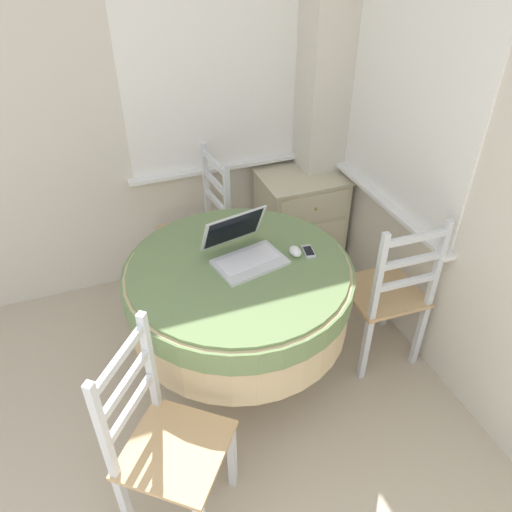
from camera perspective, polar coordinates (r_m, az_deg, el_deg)
corner_room_shell at (r=2.23m, az=1.38°, el=10.23°), size 4.42×4.87×2.55m
round_dining_table at (r=2.54m, az=-1.97°, el=-3.99°), size 1.14×1.14×0.78m
laptop at (r=2.46m, az=-1.38°, el=0.66°), size 0.39×0.38×0.23m
computer_mouse at (r=2.51m, az=4.52°, el=0.54°), size 0.06×0.09×0.04m
cell_phone at (r=2.54m, az=6.03°, el=0.52°), size 0.07×0.12×0.01m
dining_chair_near_back_window at (r=3.27m, az=-6.36°, el=2.85°), size 0.43×0.44×0.99m
dining_chair_near_right_window at (r=2.84m, az=14.84°, el=-4.30°), size 0.41×0.41×0.99m
dining_chair_camera_near at (r=2.17m, az=-10.35°, el=-20.36°), size 0.55×0.56×0.99m
corner_cabinet at (r=3.56m, az=5.01°, el=3.98°), size 0.56×0.46×0.72m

